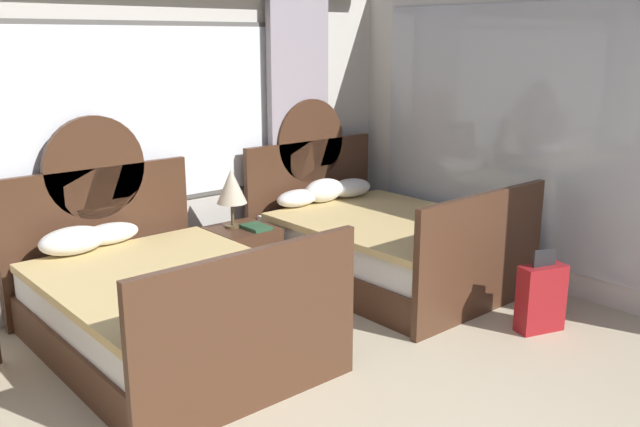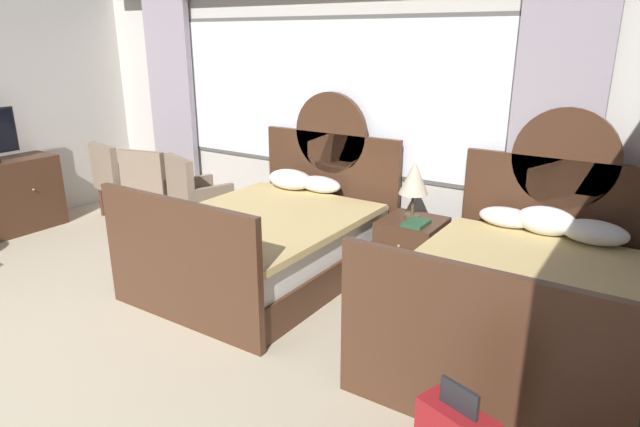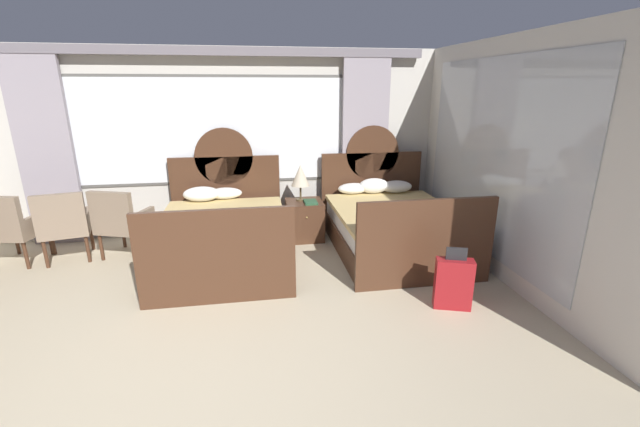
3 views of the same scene
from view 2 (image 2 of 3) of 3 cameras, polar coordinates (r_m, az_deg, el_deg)
name	(u,v)px [view 2 (image 2 of 3)]	position (r m, az deg, el deg)	size (l,w,h in m)	color
wall_back_window	(328,108)	(5.74, 0.87, 11.04)	(6.62, 0.22, 2.70)	beige
bed_near_window	(271,239)	(5.01, -5.22, -2.71)	(1.58, 2.19, 1.60)	#472B1C
bed_near_mirror	(521,301)	(4.12, 20.39, -8.59)	(1.58, 2.19, 1.60)	#472B1C
nightstand_between_beds	(411,250)	(5.00, 9.56, -3.76)	(0.53, 0.55, 0.57)	#472B1C
table_lamp_on_nightstand	(414,178)	(4.88, 9.88, 3.67)	(0.27, 0.27, 0.52)	brown
book_on_nightstand	(416,223)	(4.77, 10.08, -1.01)	(0.18, 0.26, 0.03)	#285133
armchair_by_window_left	(195,193)	(6.04, -13.00, 2.14)	(0.72, 0.72, 0.93)	#84705B
armchair_by_window_centre	(153,184)	(6.53, -17.17, 2.99)	(0.67, 0.67, 0.93)	#84705B
armchair_by_window_right	(119,177)	(7.00, -20.39, 3.64)	(0.66, 0.66, 0.93)	#84705B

